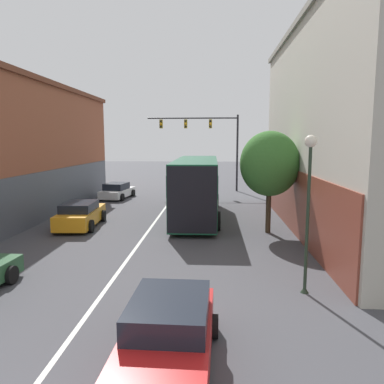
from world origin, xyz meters
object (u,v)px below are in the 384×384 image
at_px(bus, 196,185).
at_px(hatchback_foreground, 168,337).
at_px(street_tree_near, 270,164).
at_px(parked_car_left_mid, 117,191).
at_px(street_lamp, 309,194).
at_px(traffic_signal_gantry, 208,135).
at_px(parked_car_left_near, 81,215).

bearing_deg(bus, hatchback_foreground, -179.78).
bearing_deg(hatchback_foreground, street_tree_near, -16.12).
relative_size(hatchback_foreground, street_tree_near, 0.83).
xyz_separation_m(parked_car_left_mid, street_lamp, (10.66, -18.43, 2.47)).
distance_m(bus, traffic_signal_gantry, 12.80).
bearing_deg(street_lamp, bus, 109.19).
relative_size(street_lamp, street_tree_near, 0.94).
bearing_deg(parked_car_left_near, traffic_signal_gantry, -27.15).
relative_size(bus, hatchback_foreground, 2.38).
bearing_deg(hatchback_foreground, traffic_signal_gantry, 0.62).
bearing_deg(street_tree_near, hatchback_foreground, -107.46).
xyz_separation_m(parked_car_left_near, street_lamp, (10.04, -8.33, 2.40)).
relative_size(parked_car_left_mid, traffic_signal_gantry, 0.50).
xyz_separation_m(parked_car_left_mid, traffic_signal_gantry, (7.26, 5.07, 4.60)).
bearing_deg(traffic_signal_gantry, hatchback_foreground, -90.72).
relative_size(traffic_signal_gantry, street_lamp, 1.73).
bearing_deg(bus, parked_car_left_mid, 42.58).
distance_m(parked_car_left_near, street_tree_near, 10.41).
bearing_deg(bus, traffic_signal_gantry, -2.48).
xyz_separation_m(parked_car_left_near, parked_car_left_mid, (-0.61, 10.10, -0.07)).
bearing_deg(street_lamp, parked_car_left_mid, 120.03).
distance_m(parked_car_left_near, traffic_signal_gantry, 17.17).
bearing_deg(street_lamp, traffic_signal_gantry, 98.22).
relative_size(bus, street_tree_near, 1.99).
bearing_deg(traffic_signal_gantry, parked_car_left_near, -113.68).
bearing_deg(street_tree_near, parked_car_left_near, 176.14).
xyz_separation_m(parked_car_left_mid, street_tree_near, (10.60, -10.78, 2.90)).
xyz_separation_m(hatchback_foreground, street_lamp, (3.74, 4.07, 2.40)).
xyz_separation_m(street_lamp, street_tree_near, (-0.05, 7.66, 0.43)).
bearing_deg(street_lamp, parked_car_left_near, 140.33).
xyz_separation_m(hatchback_foreground, street_tree_near, (3.69, 11.72, 2.83)).
bearing_deg(parked_car_left_near, hatchback_foreground, -156.51).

